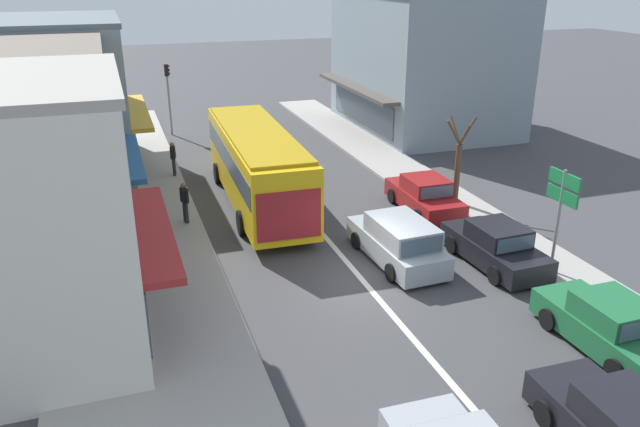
{
  "coord_description": "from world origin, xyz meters",
  "views": [
    {
      "loc": [
        -7.08,
        -16.47,
        9.45
      ],
      "look_at": [
        -0.39,
        3.22,
        1.2
      ],
      "focal_mm": 35.0,
      "sensor_mm": 36.0,
      "label": 1
    }
  ],
  "objects_px": {
    "street_tree_right": "(458,165)",
    "pedestrian_browsing_midblock": "(185,200)",
    "pedestrian_with_handbag_near": "(173,156)",
    "parked_sedan_kerb_front": "(609,326)",
    "parked_sedan_kerb_third": "(424,196)",
    "directional_road_sign": "(562,197)",
    "wagon_adjacent_lane_trail": "(398,242)",
    "parked_sedan_kerb_second": "(495,246)",
    "traffic_light_downstreet": "(168,87)",
    "city_bus": "(257,162)"
  },
  "relations": [
    {
      "from": "parked_sedan_kerb_front",
      "to": "parked_sedan_kerb_third",
      "type": "distance_m",
      "value": 10.53
    },
    {
      "from": "parked_sedan_kerb_front",
      "to": "parked_sedan_kerb_second",
      "type": "bearing_deg",
      "value": 89.51
    },
    {
      "from": "city_bus",
      "to": "wagon_adjacent_lane_trail",
      "type": "distance_m",
      "value": 7.73
    },
    {
      "from": "city_bus",
      "to": "parked_sedan_kerb_second",
      "type": "relative_size",
      "value": 2.56
    },
    {
      "from": "wagon_adjacent_lane_trail",
      "to": "directional_road_sign",
      "type": "relative_size",
      "value": 1.27
    },
    {
      "from": "parked_sedan_kerb_front",
      "to": "directional_road_sign",
      "type": "distance_m",
      "value": 4.75
    },
    {
      "from": "parked_sedan_kerb_second",
      "to": "wagon_adjacent_lane_trail",
      "type": "bearing_deg",
      "value": 157.58
    },
    {
      "from": "city_bus",
      "to": "wagon_adjacent_lane_trail",
      "type": "xyz_separation_m",
      "value": [
        3.23,
        -6.93,
        -1.14
      ]
    },
    {
      "from": "street_tree_right",
      "to": "pedestrian_browsing_midblock",
      "type": "distance_m",
      "value": 11.23
    },
    {
      "from": "city_bus",
      "to": "parked_sedan_kerb_front",
      "type": "bearing_deg",
      "value": -65.27
    },
    {
      "from": "wagon_adjacent_lane_trail",
      "to": "pedestrian_browsing_midblock",
      "type": "height_order",
      "value": "pedestrian_browsing_midblock"
    },
    {
      "from": "parked_sedan_kerb_second",
      "to": "directional_road_sign",
      "type": "relative_size",
      "value": 1.18
    },
    {
      "from": "wagon_adjacent_lane_trail",
      "to": "directional_road_sign",
      "type": "distance_m",
      "value": 5.41
    },
    {
      "from": "city_bus",
      "to": "parked_sedan_kerb_third",
      "type": "bearing_deg",
      "value": -25.08
    },
    {
      "from": "parked_sedan_kerb_front",
      "to": "wagon_adjacent_lane_trail",
      "type": "bearing_deg",
      "value": 114.46
    },
    {
      "from": "city_bus",
      "to": "pedestrian_with_handbag_near",
      "type": "height_order",
      "value": "city_bus"
    },
    {
      "from": "parked_sedan_kerb_third",
      "to": "directional_road_sign",
      "type": "distance_m",
      "value": 6.91
    },
    {
      "from": "parked_sedan_kerb_second",
      "to": "pedestrian_browsing_midblock",
      "type": "bearing_deg",
      "value": 144.25
    },
    {
      "from": "city_bus",
      "to": "parked_sedan_kerb_front",
      "type": "relative_size",
      "value": 2.59
    },
    {
      "from": "pedestrian_with_handbag_near",
      "to": "pedestrian_browsing_midblock",
      "type": "xyz_separation_m",
      "value": [
        -0.26,
        -6.19,
        -0.0
      ]
    },
    {
      "from": "directional_road_sign",
      "to": "pedestrian_browsing_midblock",
      "type": "distance_m",
      "value": 13.6
    },
    {
      "from": "pedestrian_browsing_midblock",
      "to": "parked_sedan_kerb_second",
      "type": "bearing_deg",
      "value": -35.75
    },
    {
      "from": "wagon_adjacent_lane_trail",
      "to": "directional_road_sign",
      "type": "height_order",
      "value": "directional_road_sign"
    },
    {
      "from": "city_bus",
      "to": "pedestrian_with_handbag_near",
      "type": "xyz_separation_m",
      "value": [
        -2.96,
        4.83,
        -0.81
      ]
    },
    {
      "from": "parked_sedan_kerb_third",
      "to": "parked_sedan_kerb_second",
      "type": "bearing_deg",
      "value": -90.67
    },
    {
      "from": "traffic_light_downstreet",
      "to": "parked_sedan_kerb_third",
      "type": "bearing_deg",
      "value": -62.45
    },
    {
      "from": "wagon_adjacent_lane_trail",
      "to": "pedestrian_with_handbag_near",
      "type": "bearing_deg",
      "value": 117.76
    },
    {
      "from": "city_bus",
      "to": "parked_sedan_kerb_front",
      "type": "height_order",
      "value": "city_bus"
    },
    {
      "from": "directional_road_sign",
      "to": "street_tree_right",
      "type": "bearing_deg",
      "value": 87.45
    },
    {
      "from": "parked_sedan_kerb_third",
      "to": "city_bus",
      "type": "bearing_deg",
      "value": 154.92
    },
    {
      "from": "parked_sedan_kerb_second",
      "to": "traffic_light_downstreet",
      "type": "height_order",
      "value": "traffic_light_downstreet"
    },
    {
      "from": "city_bus",
      "to": "traffic_light_downstreet",
      "type": "distance_m",
      "value": 13.49
    },
    {
      "from": "pedestrian_with_handbag_near",
      "to": "parked_sedan_kerb_front",
      "type": "bearing_deg",
      "value": -63.4
    },
    {
      "from": "parked_sedan_kerb_front",
      "to": "directional_road_sign",
      "type": "relative_size",
      "value": 1.17
    },
    {
      "from": "pedestrian_with_handbag_near",
      "to": "directional_road_sign",
      "type": "bearing_deg",
      "value": -53.45
    },
    {
      "from": "parked_sedan_kerb_second",
      "to": "street_tree_right",
      "type": "bearing_deg",
      "value": 73.15
    },
    {
      "from": "city_bus",
      "to": "parked_sedan_kerb_third",
      "type": "xyz_separation_m",
      "value": [
        6.31,
        -2.95,
        -1.22
      ]
    },
    {
      "from": "city_bus",
      "to": "street_tree_right",
      "type": "height_order",
      "value": "street_tree_right"
    },
    {
      "from": "wagon_adjacent_lane_trail",
      "to": "street_tree_right",
      "type": "relative_size",
      "value": 1.22
    },
    {
      "from": "pedestrian_browsing_midblock",
      "to": "parked_sedan_kerb_third",
      "type": "bearing_deg",
      "value": -9.51
    },
    {
      "from": "wagon_adjacent_lane_trail",
      "to": "street_tree_right",
      "type": "distance_m",
      "value": 6.37
    },
    {
      "from": "wagon_adjacent_lane_trail",
      "to": "parked_sedan_kerb_second",
      "type": "xyz_separation_m",
      "value": [
        3.03,
        -1.25,
        -0.08
      ]
    },
    {
      "from": "wagon_adjacent_lane_trail",
      "to": "traffic_light_downstreet",
      "type": "distance_m",
      "value": 21.02
    },
    {
      "from": "city_bus",
      "to": "parked_sedan_kerb_third",
      "type": "relative_size",
      "value": 2.59
    },
    {
      "from": "wagon_adjacent_lane_trail",
      "to": "parked_sedan_kerb_front",
      "type": "bearing_deg",
      "value": -65.54
    },
    {
      "from": "wagon_adjacent_lane_trail",
      "to": "city_bus",
      "type": "bearing_deg",
      "value": 114.98
    },
    {
      "from": "parked_sedan_kerb_second",
      "to": "city_bus",
      "type": "bearing_deg",
      "value": 127.41
    },
    {
      "from": "wagon_adjacent_lane_trail",
      "to": "street_tree_right",
      "type": "xyz_separation_m",
      "value": [
        4.68,
        4.2,
        1.03
      ]
    },
    {
      "from": "parked_sedan_kerb_second",
      "to": "traffic_light_downstreet",
      "type": "distance_m",
      "value": 23.15
    },
    {
      "from": "city_bus",
      "to": "street_tree_right",
      "type": "xyz_separation_m",
      "value": [
        7.9,
        -2.72,
        -0.11
      ]
    }
  ]
}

